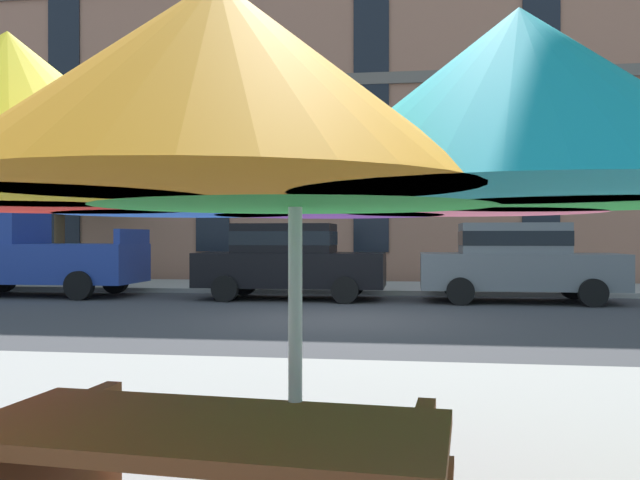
{
  "coord_description": "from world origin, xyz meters",
  "views": [
    {
      "loc": [
        1.31,
        -11.78,
        1.47
      ],
      "look_at": [
        -0.8,
        3.2,
        1.4
      ],
      "focal_mm": 37.44,
      "sensor_mm": 36.0,
      "label": 1
    }
  ],
  "objects_px": {
    "pickup_blue": "(30,255)",
    "street_tree_left": "(65,164)",
    "sedan_black": "(289,259)",
    "sedan_gray": "(517,260)",
    "patio_umbrella": "(295,142)"
  },
  "relations": [
    {
      "from": "pickup_blue",
      "to": "street_tree_left",
      "type": "distance_m",
      "value": 4.45
    },
    {
      "from": "sedan_black",
      "to": "sedan_gray",
      "type": "relative_size",
      "value": 1.0
    },
    {
      "from": "pickup_blue",
      "to": "sedan_black",
      "type": "xyz_separation_m",
      "value": [
        6.6,
        -0.0,
        -0.08
      ]
    },
    {
      "from": "sedan_black",
      "to": "street_tree_left",
      "type": "bearing_deg",
      "value": 155.53
    },
    {
      "from": "pickup_blue",
      "to": "sedan_gray",
      "type": "relative_size",
      "value": 1.16
    },
    {
      "from": "pickup_blue",
      "to": "patio_umbrella",
      "type": "xyz_separation_m",
      "value": [
        9.02,
        -12.7,
        0.84
      ]
    },
    {
      "from": "sedan_black",
      "to": "pickup_blue",
      "type": "bearing_deg",
      "value": 180.0
    },
    {
      "from": "sedan_black",
      "to": "patio_umbrella",
      "type": "bearing_deg",
      "value": -79.22
    },
    {
      "from": "pickup_blue",
      "to": "sedan_gray",
      "type": "bearing_deg",
      "value": -0.0
    },
    {
      "from": "sedan_black",
      "to": "patio_umbrella",
      "type": "height_order",
      "value": "patio_umbrella"
    },
    {
      "from": "sedan_gray",
      "to": "patio_umbrella",
      "type": "bearing_deg",
      "value": -102.45
    },
    {
      "from": "pickup_blue",
      "to": "sedan_black",
      "type": "height_order",
      "value": "pickup_blue"
    },
    {
      "from": "pickup_blue",
      "to": "sedan_black",
      "type": "bearing_deg",
      "value": -0.0
    },
    {
      "from": "sedan_black",
      "to": "sedan_gray",
      "type": "bearing_deg",
      "value": 0.0
    },
    {
      "from": "sedan_black",
      "to": "street_tree_left",
      "type": "height_order",
      "value": "street_tree_left"
    }
  ]
}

